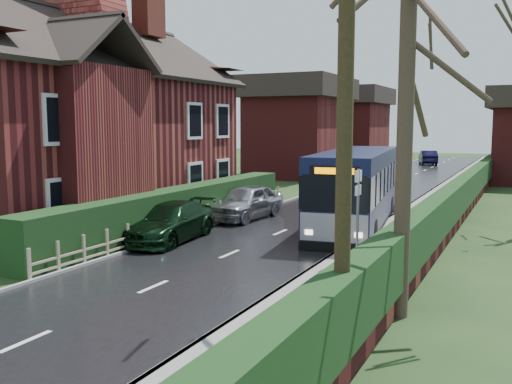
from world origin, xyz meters
The scene contains 16 objects.
ground centered at (0.00, 0.00, 0.00)m, with size 140.00×140.00×0.00m, color #314E21.
road centered at (0.00, 10.00, 0.01)m, with size 6.00×100.00×0.02m, color black.
pavement centered at (4.25, 10.00, 0.07)m, with size 2.50×100.00×0.14m, color slate.
kerb_right centered at (3.05, 10.00, 0.07)m, with size 0.12×100.00×0.14m, color gray.
kerb_left centered at (-3.05, 10.00, 0.05)m, with size 0.12×100.00×0.10m, color gray.
front_hedge centered at (-3.90, 5.00, 0.80)m, with size 1.20×16.00×1.60m, color #153313.
picket_fence centered at (-3.15, 5.00, 0.45)m, with size 0.10×16.00×0.90m, color tan, non-canonical shape.
right_wall_hedge centered at (5.80, 10.00, 1.02)m, with size 0.60×50.00×1.80m.
brick_house centered at (-8.73, 4.78, 4.38)m, with size 9.30×14.60×10.30m.
bus centered at (2.21, 8.50, 1.50)m, with size 3.57×10.16×3.02m.
car_silver centered at (-2.56, 8.26, 0.74)m, with size 1.74×4.33×1.48m, color #B7B6BB.
car_green centered at (-2.90, 2.97, 0.67)m, with size 1.86×4.58×1.33m, color black.
car_distant centered at (-0.97, 45.65, 0.71)m, with size 1.50×4.29×1.41m, color black.
bus_stop_sign centered at (4.00, 2.28, 1.85)m, with size 0.09×0.43×2.81m.
telegraph_pole centered at (5.80, -5.00, 3.70)m, with size 0.25×0.94×7.30m.
tree_house_side centered at (-13.06, 18.00, 6.79)m, with size 4.00×4.00×9.09m.
Camera 1 is at (8.36, -13.37, 4.08)m, focal length 40.00 mm.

